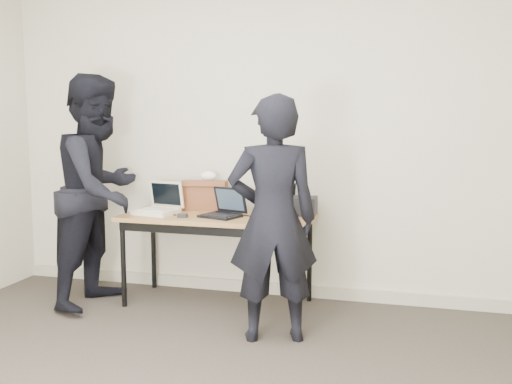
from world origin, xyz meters
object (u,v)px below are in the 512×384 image
(leather_satchel, at_px, (205,195))
(equipment_box, at_px, (301,206))
(laptop_beige, at_px, (159,207))
(laptop_right, at_px, (278,207))
(desk, at_px, (217,223))
(person_typist, at_px, (273,219))
(laptop_center, at_px, (224,210))
(person_observer, at_px, (100,191))

(leather_satchel, xyz_separation_m, equipment_box, (0.81, -0.04, -0.06))
(equipment_box, bearing_deg, laptop_beige, -168.25)
(laptop_beige, xyz_separation_m, laptop_right, (0.92, 0.23, 0.00))
(desk, xyz_separation_m, person_typist, (0.59, -0.59, 0.15))
(laptop_center, height_order, laptop_right, laptop_right)
(laptop_beige, distance_m, equipment_box, 1.13)
(person_observer, bearing_deg, laptop_center, -75.78)
(laptop_right, distance_m, equipment_box, 0.18)
(person_observer, bearing_deg, laptop_right, -69.11)
(desk, bearing_deg, person_typist, -43.99)
(equipment_box, bearing_deg, desk, -163.06)
(laptop_beige, bearing_deg, person_typist, -15.74)
(laptop_beige, relative_size, laptop_right, 0.86)
(equipment_box, relative_size, person_typist, 0.15)
(desk, height_order, person_typist, person_typist)
(leather_satchel, distance_m, person_typist, 1.12)
(desk, relative_size, equipment_box, 6.10)
(desk, xyz_separation_m, equipment_box, (0.63, 0.19, 0.13))
(laptop_center, relative_size, leather_satchel, 0.94)
(laptop_right, distance_m, person_typist, 0.79)
(laptop_right, relative_size, leather_satchel, 1.10)
(desk, distance_m, leather_satchel, 0.34)
(laptop_beige, height_order, laptop_right, laptop_beige)
(desk, distance_m, laptop_center, 0.13)
(laptop_center, distance_m, person_observer, 1.00)
(laptop_beige, xyz_separation_m, person_observer, (-0.43, -0.15, 0.14))
(laptop_center, bearing_deg, laptop_beige, -160.80)
(laptop_right, bearing_deg, person_typist, -103.35)
(laptop_beige, distance_m, person_observer, 0.48)
(desk, bearing_deg, person_observer, -167.28)
(leather_satchel, relative_size, equipment_box, 1.55)
(laptop_center, bearing_deg, person_observer, -152.16)
(laptop_beige, xyz_separation_m, laptop_center, (0.55, 0.00, 0.00))
(laptop_beige, bearing_deg, desk, 16.09)
(equipment_box, height_order, person_typist, person_typist)
(person_typist, xyz_separation_m, person_observer, (-1.50, 0.40, 0.09))
(leather_satchel, relative_size, person_observer, 0.21)
(laptop_center, bearing_deg, laptop_right, 49.70)
(leather_satchel, height_order, equipment_box, leather_satchel)
(laptop_center, relative_size, person_observer, 0.20)
(desk, height_order, leather_satchel, leather_satchel)
(laptop_right, distance_m, leather_satchel, 0.63)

